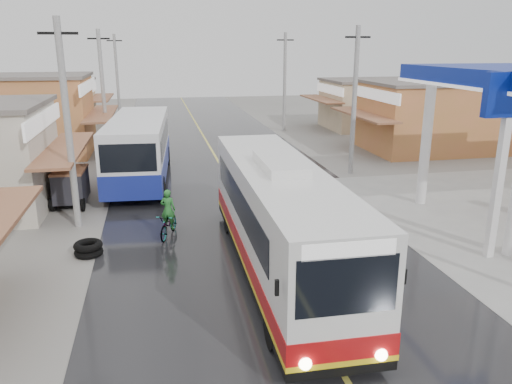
% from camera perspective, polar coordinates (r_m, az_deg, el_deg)
% --- Properties ---
extents(ground, '(120.00, 120.00, 0.00)m').
position_cam_1_polar(ground, '(13.47, 6.66, -14.92)').
color(ground, slate).
rests_on(ground, ground).
extents(road, '(12.00, 90.00, 0.02)m').
position_cam_1_polar(road, '(27.07, -3.14, 1.47)').
color(road, black).
rests_on(road, ground).
extents(centre_line, '(0.15, 90.00, 0.01)m').
position_cam_1_polar(centre_line, '(27.07, -3.14, 1.50)').
color(centre_line, '#D8CC4C').
rests_on(centre_line, road).
extents(shopfronts_right, '(11.00, 44.00, 4.80)m').
position_cam_1_polar(shopfronts_right, '(30.40, 27.03, 1.32)').
color(shopfronts_right, '#B8B0A1').
rests_on(shopfronts_right, ground).
extents(utility_poles_left, '(1.60, 50.00, 8.00)m').
position_cam_1_polar(utility_poles_left, '(27.97, -17.79, 1.16)').
color(utility_poles_left, gray).
rests_on(utility_poles_left, ground).
extents(utility_poles_right, '(1.60, 36.00, 8.00)m').
position_cam_1_polar(utility_poles_right, '(28.89, 10.73, 2.14)').
color(utility_poles_right, gray).
rests_on(utility_poles_right, ground).
extents(coach_bus, '(2.81, 11.86, 3.69)m').
position_cam_1_polar(coach_bus, '(15.63, 2.61, -3.03)').
color(coach_bus, silver).
rests_on(coach_bus, road).
extents(second_bus, '(3.39, 10.27, 3.36)m').
position_cam_1_polar(second_bus, '(26.95, -13.19, 4.91)').
color(second_bus, silver).
rests_on(second_bus, road).
extents(cyclist, '(1.18, 1.87, 1.90)m').
position_cam_1_polar(cyclist, '(19.10, -9.96, -3.28)').
color(cyclist, black).
rests_on(cyclist, ground).
extents(tricycle_near, '(1.53, 2.27, 1.69)m').
position_cam_1_polar(tricycle_near, '(23.85, -20.44, 0.76)').
color(tricycle_near, '#26262D').
rests_on(tricycle_near, ground).
extents(tyre_stack, '(0.98, 0.98, 0.50)m').
position_cam_1_polar(tyre_stack, '(18.23, -18.61, -6.15)').
color(tyre_stack, black).
rests_on(tyre_stack, ground).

